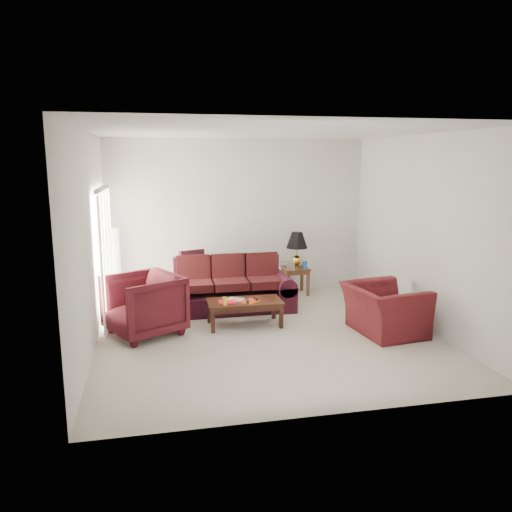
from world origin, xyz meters
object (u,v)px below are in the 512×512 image
Objects in this scene: coffee_table at (245,313)px; armchair_right at (384,310)px; armchair_left at (144,305)px; floor_lamp at (115,267)px; sofa at (230,285)px; end_table at (295,281)px.

armchair_right is at bearing -20.75° from coffee_table.
armchair_left is at bearing -176.19° from coffee_table.
sofa is at bearing -20.92° from floor_lamp.
sofa is 2.18× the size of armchair_left.
armchair_left is (-1.46, -0.96, 0.01)m from sofa.
armchair_right is (3.58, -0.68, -0.10)m from armchair_left.
armchair_left is at bearing -73.44° from floor_lamp.
end_table is at bearing 0.98° from floor_lamp.
sofa is 1.57× the size of floor_lamp.
sofa reaches higher than coffee_table.
floor_lamp is 1.80m from armchair_left.
sofa reaches higher than end_table.
armchair_left is at bearing -145.93° from sofa.
end_table is at bearing 51.89° from coffee_table.
floor_lamp reaches higher than armchair_right.
sofa is at bearing -150.44° from end_table.
floor_lamp reaches higher than sofa.
floor_lamp reaches higher than armchair_left.
floor_lamp reaches higher than coffee_table.
floor_lamp is 1.39× the size of armchair_left.
armchair_left is (0.51, -1.71, -0.24)m from floor_lamp.
armchair_left is at bearing 72.47° from armchair_right.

